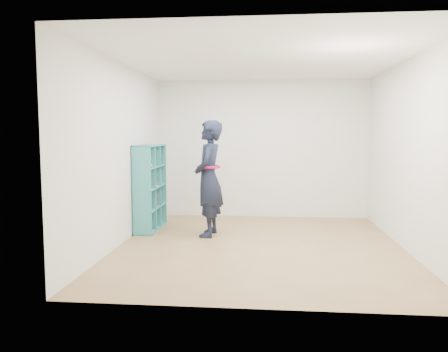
{
  "coord_description": "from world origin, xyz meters",
  "views": [
    {
      "loc": [
        0.07,
        -6.1,
        1.59
      ],
      "look_at": [
        -0.54,
        0.3,
        0.97
      ],
      "focal_mm": 35.0,
      "sensor_mm": 36.0,
      "label": 1
    }
  ],
  "objects": [
    {
      "name": "wall_front",
      "position": [
        0.0,
        -2.25,
        1.3
      ],
      "size": [
        4.0,
        0.02,
        2.6
      ],
      "primitive_type": "cube",
      "color": "silver",
      "rests_on": "floor"
    },
    {
      "name": "smartphone",
      "position": [
        -0.93,
        0.65,
        1.02
      ],
      "size": [
        0.02,
        0.11,
        0.14
      ],
      "rotation": [
        0.4,
        0.0,
        0.05
      ],
      "color": "silver",
      "rests_on": "person"
    },
    {
      "name": "bookshelf",
      "position": [
        -1.86,
        0.96,
        0.69
      ],
      "size": [
        0.31,
        1.06,
        1.41
      ],
      "color": "teal",
      "rests_on": "floor"
    },
    {
      "name": "wall_left",
      "position": [
        -2.0,
        0.0,
        1.3
      ],
      "size": [
        0.02,
        4.5,
        2.6
      ],
      "primitive_type": "cube",
      "color": "silver",
      "rests_on": "floor"
    },
    {
      "name": "wall_back",
      "position": [
        0.0,
        2.25,
        1.3
      ],
      "size": [
        4.0,
        0.02,
        2.6
      ],
      "primitive_type": "cube",
      "color": "silver",
      "rests_on": "floor"
    },
    {
      "name": "floor",
      "position": [
        0.0,
        0.0,
        0.0
      ],
      "size": [
        4.5,
        4.5,
        0.0
      ],
      "primitive_type": "plane",
      "color": "olive",
      "rests_on": "ground"
    },
    {
      "name": "ceiling",
      "position": [
        0.0,
        0.0,
        2.6
      ],
      "size": [
        4.5,
        4.5,
        0.0
      ],
      "primitive_type": "plane",
      "color": "white",
      "rests_on": "wall_back"
    },
    {
      "name": "person",
      "position": [
        -0.8,
        0.57,
        0.9
      ],
      "size": [
        0.45,
        0.67,
        1.8
      ],
      "rotation": [
        0.0,
        0.0,
        -1.61
      ],
      "color": "black",
      "rests_on": "floor"
    },
    {
      "name": "wall_right",
      "position": [
        2.0,
        0.0,
        1.3
      ],
      "size": [
        0.02,
        4.5,
        2.6
      ],
      "primitive_type": "cube",
      "color": "silver",
      "rests_on": "floor"
    }
  ]
}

